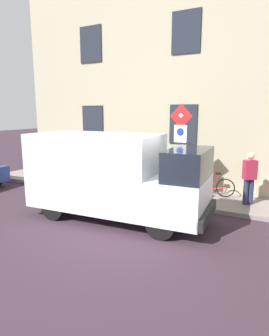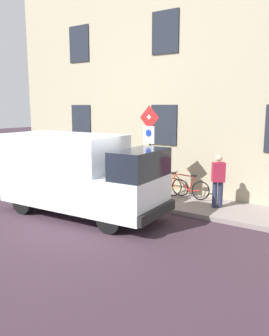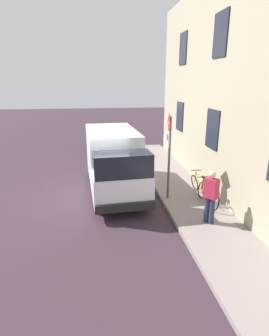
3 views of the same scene
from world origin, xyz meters
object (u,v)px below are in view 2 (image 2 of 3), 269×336
Objects in this scene: sign_post_stacked at (149,141)px; delivery_van at (79,173)px; bicycle_red at (187,188)px; bicycle_orange at (167,185)px; pedestrian at (218,179)px.

delivery_van is (-1.92, 1.37, -0.92)m from sign_post_stacked.
bicycle_red is at bearing 53.53° from delivery_van.
bicycle_orange is at bearing 64.58° from delivery_van.
pedestrian is at bearing 164.28° from bicycle_orange.
delivery_van is at bearing 65.86° from bicycle_orange.
sign_post_stacked reaches higher than delivery_van.
bicycle_orange is 1.00× the size of pedestrian.
bicycle_red and bicycle_orange have the same top height.
pedestrian is (-0.51, -2.15, 0.56)m from bicycle_orange.
sign_post_stacked is 2.53m from delivery_van.
bicycle_orange is 2.28m from pedestrian.
bicycle_red is 1.55m from pedestrian.
delivery_van is 3.97m from bicycle_red.
sign_post_stacked is 2.32m from bicycle_red.
sign_post_stacked reaches higher than bicycle_red.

